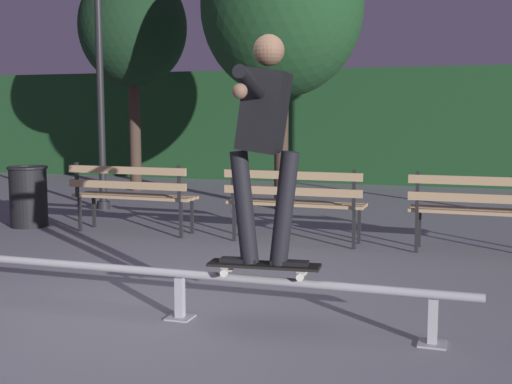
{
  "coord_description": "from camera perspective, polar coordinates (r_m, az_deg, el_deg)",
  "views": [
    {
      "loc": [
        1.98,
        -4.22,
        1.48
      ],
      "look_at": [
        0.32,
        0.86,
        0.85
      ],
      "focal_mm": 46.51,
      "sensor_mm": 36.0,
      "label": 1
    }
  ],
  "objects": [
    {
      "name": "park_bench_left_center",
      "position": [
        7.55,
        3.31,
        -0.46
      ],
      "size": [
        1.61,
        0.44,
        0.88
      ],
      "color": "black",
      "rests_on": "ground"
    },
    {
      "name": "skateboarder",
      "position": [
        4.49,
        0.75,
        5.36
      ],
      "size": [
        0.63,
        1.4,
        1.56
      ],
      "color": "black",
      "rests_on": "skateboard"
    },
    {
      "name": "hedge_backdrop",
      "position": [
        14.66,
        10.39,
        5.6
      ],
      "size": [
        24.0,
        1.2,
        2.43
      ],
      "primitive_type": "cube",
      "color": "#193D1E",
      "rests_on": "ground"
    },
    {
      "name": "tree_far_left",
      "position": [
        13.15,
        -10.54,
        13.69
      ],
      "size": [
        2.05,
        2.05,
        4.25
      ],
      "color": "#3D2D23",
      "rests_on": "ground"
    },
    {
      "name": "lamp_post_left",
      "position": [
        10.61,
        -13.34,
        11.97
      ],
      "size": [
        0.32,
        0.32,
        3.9
      ],
      "color": "black",
      "rests_on": "ground"
    },
    {
      "name": "grind_rail",
      "position": [
        4.87,
        -6.58,
        -7.55
      ],
      "size": [
        4.19,
        0.18,
        0.36
      ],
      "color": "#9E9EA3",
      "rests_on": "ground"
    },
    {
      "name": "park_bench_right_center",
      "position": [
        7.31,
        19.27,
        -1.07
      ],
      "size": [
        1.61,
        0.44,
        0.88
      ],
      "color": "black",
      "rests_on": "ground"
    },
    {
      "name": "tree_behind_benches",
      "position": [
        10.43,
        2.24,
        15.56
      ],
      "size": [
        2.48,
        2.48,
        4.45
      ],
      "color": "#3D2D23",
      "rests_on": "ground"
    },
    {
      "name": "park_bench_leftmost",
      "position": [
        8.32,
        -10.65,
        0.11
      ],
      "size": [
        1.61,
        0.44,
        0.88
      ],
      "color": "black",
      "rests_on": "ground"
    },
    {
      "name": "ground_plane",
      "position": [
        4.89,
        -6.85,
        -10.94
      ],
      "size": [
        90.0,
        90.0,
        0.0
      ],
      "primitive_type": "plane",
      "color": "slate"
    },
    {
      "name": "trash_can",
      "position": [
        9.22,
        -18.99,
        -0.29
      ],
      "size": [
        0.52,
        0.52,
        0.8
      ],
      "color": "black",
      "rests_on": "ground"
    },
    {
      "name": "skateboard",
      "position": [
        4.61,
        0.7,
        -6.36
      ],
      "size": [
        0.79,
        0.27,
        0.09
      ],
      "color": "black",
      "rests_on": "grind_rail"
    }
  ]
}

